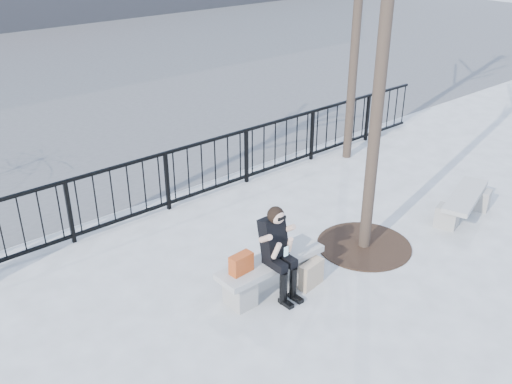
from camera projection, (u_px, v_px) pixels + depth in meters
ground at (271, 288)px, 8.09m from camera, size 120.00×120.00×0.00m
railing at (157, 184)px, 9.91m from camera, size 14.00×0.06×1.10m
tree_grate at (364, 245)px, 9.11m from camera, size 1.50×1.50×0.02m
bench_main at (271, 271)px, 7.96m from camera, size 1.65×0.46×0.49m
bench_second at (464, 203)px, 9.87m from camera, size 1.52×0.42×0.45m
seated_woman at (279, 253)px, 7.69m from camera, size 0.50×0.64×1.34m
handbag at (241, 264)px, 7.54m from camera, size 0.34×0.17×0.27m
shopping_bag at (311, 274)px, 8.07m from camera, size 0.43×0.21×0.39m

